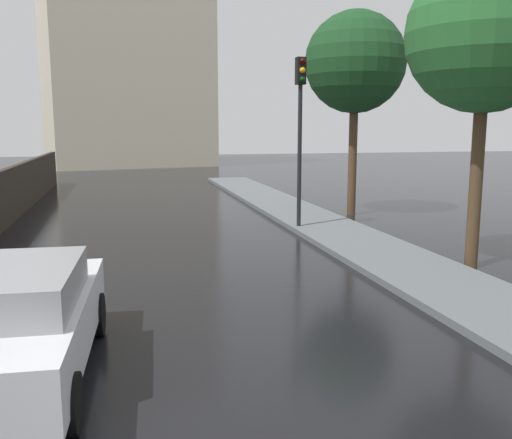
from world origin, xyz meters
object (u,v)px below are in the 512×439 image
object	(u,v)px
street_tree_near	(486,34)
street_tree_mid	(355,63)
car_white_mid_road	(17,321)
traffic_light	(300,112)

from	to	relation	value
street_tree_near	street_tree_mid	xyz separation A→B (m)	(0.42, 7.45, 0.25)
street_tree_mid	car_white_mid_road	bearing A→B (deg)	-129.26
car_white_mid_road	traffic_light	distance (m)	10.94
traffic_light	street_tree_mid	xyz separation A→B (m)	(2.69, 2.41, 1.68)
car_white_mid_road	street_tree_mid	size ratio (longest dim) A/B	0.61
traffic_light	street_tree_mid	distance (m)	3.98
traffic_light	street_tree_near	distance (m)	5.71
car_white_mid_road	street_tree_near	xyz separation A→B (m)	(8.55, 3.51, 4.12)
car_white_mid_road	street_tree_mid	distance (m)	14.82
traffic_light	street_tree_near	world-z (taller)	street_tree_near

